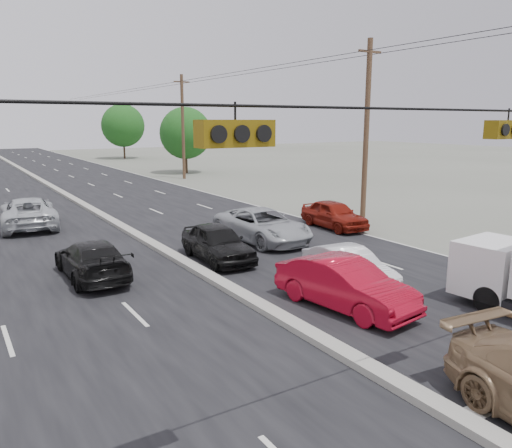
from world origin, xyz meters
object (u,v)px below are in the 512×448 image
(queue_car_b, at_px, (349,268))
(tree_right_mid, at_px, (185,133))
(queue_car_c, at_px, (262,226))
(tree_right_far, at_px, (123,126))
(utility_pole_right_c, at_px, (183,126))
(oncoming_far, at_px, (28,213))
(queue_car_e, at_px, (334,215))
(red_sedan, at_px, (345,285))
(queue_car_a, at_px, (217,243))
(oncoming_near, at_px, (92,260))
(utility_pole_right_b, at_px, (366,130))

(queue_car_b, bearing_deg, tree_right_mid, 78.44)
(tree_right_mid, distance_m, queue_car_c, 33.14)
(tree_right_far, relative_size, queue_car_b, 2.05)
(utility_pole_right_c, distance_m, oncoming_far, 24.15)
(queue_car_e, bearing_deg, red_sedan, -125.71)
(queue_car_c, bearing_deg, red_sedan, -109.60)
(utility_pole_right_c, relative_size, queue_car_a, 2.26)
(utility_pole_right_c, bearing_deg, tree_right_mid, 63.43)
(queue_car_e, distance_m, oncoming_near, 13.28)
(utility_pole_right_c, xyz_separation_m, queue_car_c, (-7.74, -26.32, -4.34))
(queue_car_b, bearing_deg, utility_pole_right_b, 48.56)
(tree_right_far, distance_m, queue_car_c, 57.58)
(utility_pole_right_b, relative_size, tree_right_mid, 1.40)
(tree_right_mid, distance_m, queue_car_e, 31.51)
(oncoming_near, bearing_deg, red_sedan, 128.81)
(oncoming_near, relative_size, oncoming_far, 0.82)
(queue_car_c, bearing_deg, utility_pole_right_c, 70.77)
(utility_pole_right_b, relative_size, queue_car_b, 2.51)
(tree_right_mid, bearing_deg, oncoming_near, -119.49)
(utility_pole_right_c, xyz_separation_m, tree_right_far, (3.50, 30.00, -0.15))
(utility_pole_right_b, height_order, queue_car_a, utility_pole_right_b)
(utility_pole_right_b, xyz_separation_m, queue_car_a, (-11.10, -3.14, -4.36))
(utility_pole_right_c, height_order, queue_car_c, utility_pole_right_c)
(queue_car_c, bearing_deg, tree_right_mid, 69.06)
(queue_car_e, bearing_deg, queue_car_c, -170.74)
(tree_right_mid, distance_m, oncoming_near, 37.83)
(tree_right_far, bearing_deg, queue_car_c, -101.29)
(queue_car_c, bearing_deg, queue_car_a, -154.35)
(utility_pole_right_b, distance_m, oncoming_far, 18.96)
(utility_pole_right_c, xyz_separation_m, queue_car_e, (-2.90, -25.83, -4.37))
(queue_car_a, xyz_separation_m, queue_car_c, (3.36, 1.82, 0.02))
(utility_pole_right_b, relative_size, oncoming_near, 2.10)
(utility_pole_right_c, xyz_separation_m, oncoming_far, (-16.63, -16.98, -4.30))
(queue_car_b, height_order, queue_car_c, queue_car_c)
(utility_pole_right_c, bearing_deg, oncoming_far, -134.41)
(queue_car_c, distance_m, oncoming_far, 12.89)
(red_sedan, height_order, queue_car_a, red_sedan)
(tree_right_far, height_order, queue_car_a, tree_right_far)
(oncoming_far, bearing_deg, utility_pole_right_c, -128.72)
(utility_pole_right_b, height_order, queue_car_b, utility_pole_right_b)
(oncoming_far, bearing_deg, tree_right_mid, -125.35)
(red_sedan, height_order, oncoming_far, oncoming_far)
(red_sedan, bearing_deg, tree_right_mid, 64.41)
(utility_pole_right_b, xyz_separation_m, utility_pole_right_c, (0.00, 25.00, 0.00))
(queue_car_a, xyz_separation_m, oncoming_far, (-5.53, 11.16, 0.05))
(oncoming_far, bearing_deg, queue_car_b, 121.38)
(tree_right_far, height_order, queue_car_e, tree_right_far)
(queue_car_a, height_order, queue_car_e, queue_car_a)
(tree_right_mid, xyz_separation_m, oncoming_far, (-19.13, -21.98, -3.53))
(utility_pole_right_b, relative_size, queue_car_e, 2.32)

